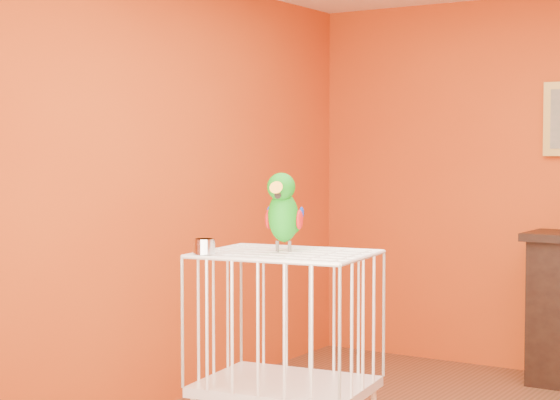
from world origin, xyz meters
The scene contains 4 objects.
room_shell centered at (0.00, 0.00, 1.58)m, with size 4.50×4.50×4.50m.
birdcage centered at (-0.54, -0.73, 0.57)m, with size 0.78×0.64×1.10m.
feed_cup centered at (-0.78, -0.99, 1.13)m, with size 0.09×0.09×0.06m, color silver.
parrot centered at (-0.57, -0.69, 1.27)m, with size 0.19×0.31×0.35m.
Camera 1 is at (1.58, -4.13, 1.53)m, focal length 60.00 mm.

